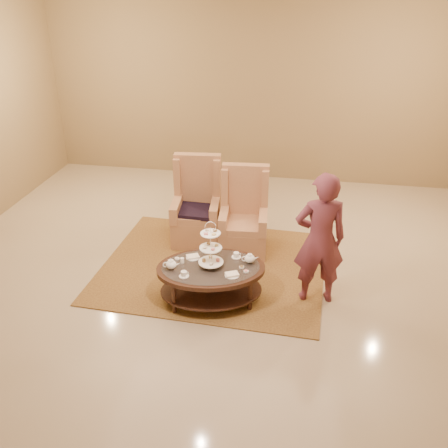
% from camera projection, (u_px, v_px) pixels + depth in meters
% --- Properties ---
extents(ground, '(8.00, 8.00, 0.00)m').
position_uv_depth(ground, '(215.00, 286.00, 6.58)').
color(ground, '#BCA98C').
rests_on(ground, ground).
extents(ceiling, '(8.00, 8.00, 0.02)m').
position_uv_depth(ceiling, '(215.00, 286.00, 6.58)').
color(ceiling, beige).
rests_on(ceiling, ground).
extents(wall_back, '(8.00, 0.04, 3.50)m').
position_uv_depth(wall_back, '(255.00, 88.00, 9.28)').
color(wall_back, '#937A50').
rests_on(wall_back, ground).
extents(rug, '(3.14, 2.65, 0.02)m').
position_uv_depth(rug, '(213.00, 266.00, 7.01)').
color(rug, olive).
rests_on(rug, ground).
extents(tea_table, '(1.51, 1.21, 1.12)m').
position_uv_depth(tea_table, '(211.00, 273.00, 6.13)').
color(tea_table, black).
rests_on(tea_table, ground).
extents(armchair_left, '(0.77, 0.79, 1.30)m').
position_uv_depth(armchair_left, '(197.00, 212.00, 7.58)').
color(armchair_left, tan).
rests_on(armchair_left, ground).
extents(armchair_right, '(0.73, 0.75, 1.26)m').
position_uv_depth(armchair_right, '(244.00, 223.00, 7.30)').
color(armchair_right, tan).
rests_on(armchair_right, ground).
extents(person, '(0.69, 0.53, 1.71)m').
position_uv_depth(person, '(320.00, 240.00, 5.96)').
color(person, brown).
rests_on(person, ground).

